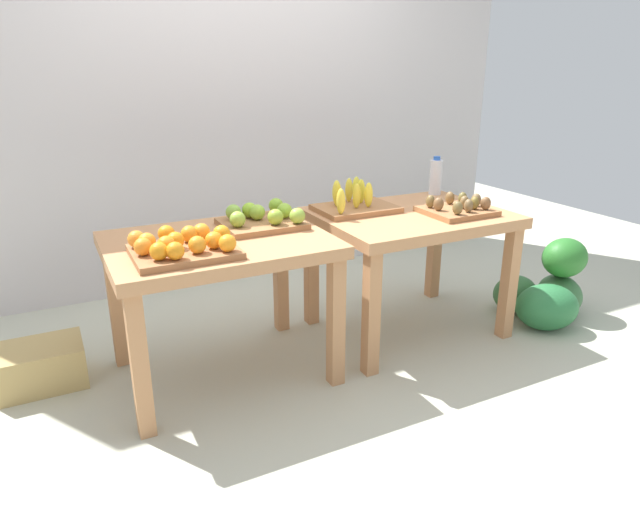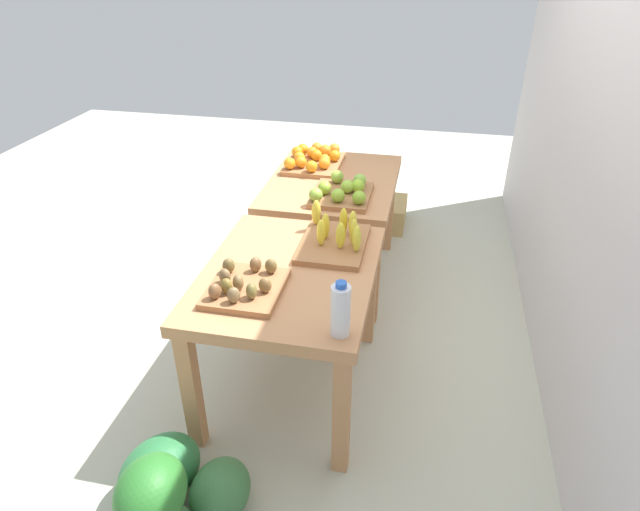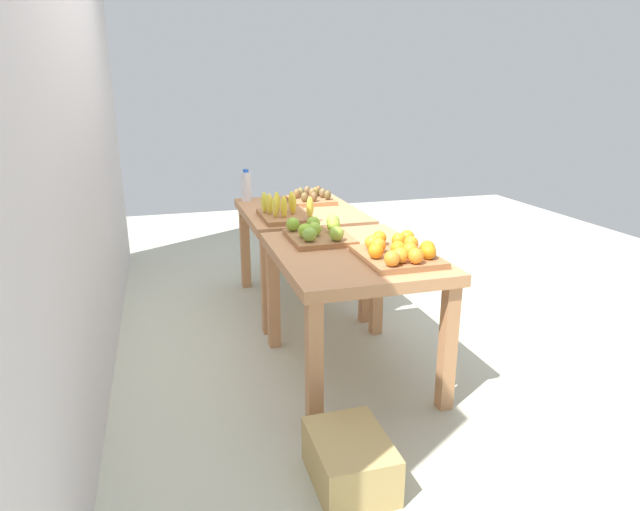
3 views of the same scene
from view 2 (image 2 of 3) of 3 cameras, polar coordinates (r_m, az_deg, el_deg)
ground_plane at (r=3.43m, az=-0.55°, el=-6.89°), size 8.00×8.00×0.00m
back_wall at (r=2.82m, az=28.23°, el=15.18°), size 4.40×0.12×3.00m
display_table_left at (r=3.58m, az=1.32°, el=6.40°), size 1.04×0.80×0.72m
display_table_right at (r=2.62m, az=-3.22°, el=-3.47°), size 1.04×0.80×0.72m
orange_bin at (r=3.75m, az=-0.66°, el=9.99°), size 0.46×0.37×0.11m
apple_bin at (r=3.26m, az=2.32°, el=6.67°), size 0.40×0.36×0.11m
banana_crate at (r=2.74m, az=1.61°, el=1.83°), size 0.44×0.32×0.17m
kiwi_bin at (r=2.42m, az=-7.90°, el=-3.11°), size 0.36×0.32×0.10m
water_bottle at (r=2.11m, az=2.15°, el=-5.71°), size 0.08×0.08×0.24m
watermelon_pile at (r=2.42m, az=-15.29°, el=-22.84°), size 0.64×0.62×0.50m
cardboard_produce_box at (r=4.53m, az=6.98°, el=4.40°), size 0.40×0.30×0.21m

